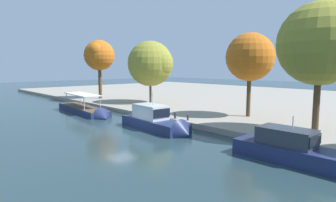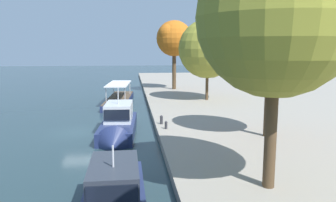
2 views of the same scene
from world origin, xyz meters
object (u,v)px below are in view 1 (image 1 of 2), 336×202
Objects in this scene: motor_yacht_1 at (157,123)px; mooring_bollard_1 at (188,117)px; mooring_bollard_2 at (175,115)px; motor_yacht_2 at (303,155)px; tree_2 at (151,63)px; tree_1 at (250,56)px; tree_3 at (98,55)px; tour_boat_0 at (86,111)px; tree_0 at (321,43)px.

mooring_bollard_1 is at bearing 84.50° from motor_yacht_1.
mooring_bollard_2 is (-1.78, -0.21, 0.06)m from mooring_bollard_1.
mooring_bollard_1 is 1.79m from mooring_bollard_2.
motor_yacht_2 is 30.76m from tree_2.
tree_1 reaches higher than motor_yacht_2.
motor_yacht_2 reaches higher than mooring_bollard_2.
tree_2 is 12.30m from tree_3.
motor_yacht_2 is 15.91m from mooring_bollard_2.
tour_boat_0 is 21.50× the size of mooring_bollard_1.
tree_3 reaches higher than mooring_bollard_1.
tree_0 is at bearing 104.29° from motor_yacht_2.
mooring_bollard_1 is 10.26m from tree_1.
tree_1 is 0.91× the size of tree_3.
motor_yacht_2 is 0.94× the size of tree_1.
motor_yacht_1 is 0.84× the size of tree_0.
mooring_bollard_1 is at bearing -113.20° from tree_1.
tree_3 reaches higher than motor_yacht_1.
motor_yacht_2 is (14.37, 0.35, -0.04)m from motor_yacht_1.
tree_2 is at bearing 159.41° from motor_yacht_2.
motor_yacht_2 reaches higher than mooring_bollard_1.
tour_boat_0 is 1.52× the size of motor_yacht_2.
mooring_bollard_1 is (-13.78, 3.52, 0.27)m from motor_yacht_2.
tree_1 is at bearing 6.32° from tree_3.
mooring_bollard_2 is at bearing 167.31° from motor_yacht_2.
mooring_bollard_1 is 14.49m from tree_0.
tour_boat_0 is 22.97m from tree_1.
mooring_bollard_2 is at bearing -164.18° from tree_0.
tree_3 is at bearing -173.68° from tree_1.
tree_0 is at bearing 34.20° from motor_yacht_1.
motor_yacht_1 reaches higher than mooring_bollard_1.
tree_2 is at bearing 155.16° from mooring_bollard_1.
tree_1 is (3.62, 10.96, 6.99)m from motor_yacht_1.
mooring_bollard_1 is at bearing -24.84° from tree_2.
tour_boat_0 is at bearing -36.89° from tree_3.
mooring_bollard_2 is 0.07× the size of tree_3.
mooring_bollard_2 is 0.08× the size of tree_2.
tree_0 is (13.64, 3.87, 7.41)m from mooring_bollard_2.
motor_yacht_1 is at bearing -108.28° from tree_1.
mooring_bollard_1 is at bearing -8.28° from tree_3.
tree_1 is at bearing 36.57° from tour_boat_0.
tree_0 is (12.45, 7.52, 7.71)m from motor_yacht_1.
tour_boat_0 is 1.23× the size of tree_0.
tree_3 is at bearing 147.77° from tour_boat_0.
tree_3 is (-29.42, -3.26, 0.88)m from tree_1.
mooring_bollard_1 is 0.84× the size of mooring_bollard_2.
mooring_bollard_2 is (-1.20, 3.66, 0.30)m from motor_yacht_1.
motor_yacht_1 is at bearing -37.22° from tree_2.
tree_0 is at bearing 17.12° from mooring_bollard_1.
motor_yacht_2 is at bearing -44.64° from tree_1.
tour_boat_0 is at bearing -94.54° from tree_2.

